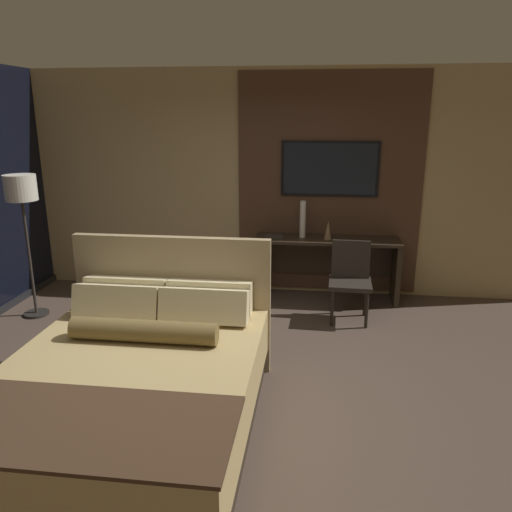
% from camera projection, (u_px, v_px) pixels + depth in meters
% --- Properties ---
extents(ground_plane, '(16.00, 16.00, 0.00)m').
position_uv_depth(ground_plane, '(232.00, 390.00, 4.21)').
color(ground_plane, '#4C3D33').
extents(wall_back_tv_panel, '(7.20, 0.09, 2.80)m').
position_uv_depth(wall_back_tv_panel, '(274.00, 184.00, 6.29)').
color(wall_back_tv_panel, tan).
rests_on(wall_back_tv_panel, ground_plane).
extents(bed, '(1.76, 2.26, 1.23)m').
position_uv_depth(bed, '(135.00, 387.00, 3.59)').
color(bed, '#33281E').
rests_on(bed, ground_plane).
extents(desk, '(1.76, 0.48, 0.78)m').
position_uv_depth(desk, '(326.00, 258.00, 6.19)').
color(desk, '#2D2319').
rests_on(desk, ground_plane).
extents(tv, '(1.19, 0.04, 0.67)m').
position_uv_depth(tv, '(330.00, 169.00, 6.08)').
color(tv, black).
extents(desk_chair, '(0.48, 0.48, 0.88)m').
position_uv_depth(desk_chair, '(350.00, 274.00, 5.58)').
color(desk_chair, '#28231E').
rests_on(desk_chair, ground_plane).
extents(floor_lamp, '(0.34, 0.34, 1.62)m').
position_uv_depth(floor_lamp, '(22.00, 199.00, 5.43)').
color(floor_lamp, '#282623').
rests_on(floor_lamp, ground_plane).
extents(vase_tall, '(0.07, 0.07, 0.45)m').
position_uv_depth(vase_tall, '(303.00, 219.00, 6.09)').
color(vase_tall, silver).
rests_on(vase_tall, desk).
extents(vase_short, '(0.09, 0.09, 0.23)m').
position_uv_depth(vase_short, '(328.00, 230.00, 6.02)').
color(vase_short, '#846647').
rests_on(vase_short, desk).
extents(book, '(0.24, 0.18, 0.03)m').
position_uv_depth(book, '(274.00, 237.00, 6.12)').
color(book, '#332D28').
rests_on(book, desk).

